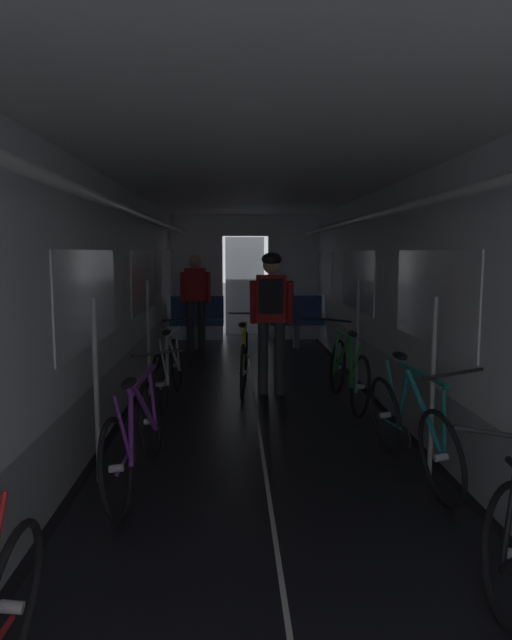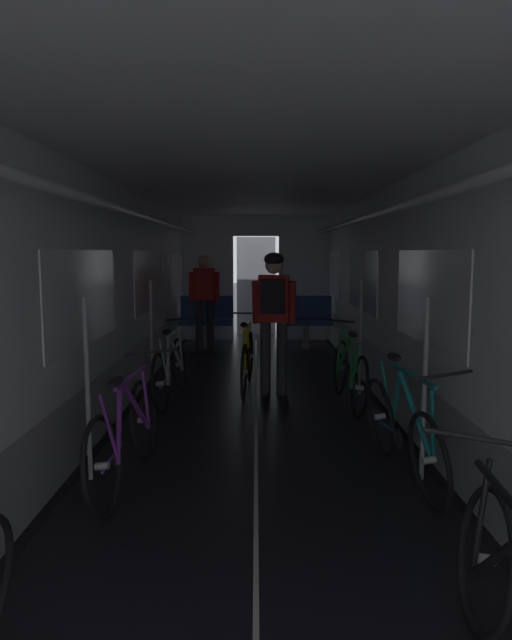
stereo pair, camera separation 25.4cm
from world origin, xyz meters
name	(u,v)px [view 2 (the right image)]	position (x,y,z in m)	size (l,w,h in m)	color
train_car_shell	(256,256)	(0.00, 3.60, 1.70)	(3.14, 12.34, 2.57)	black
bench_seat_far_left	(207,317)	(-0.90, 8.07, 0.57)	(0.98, 0.51, 0.95)	gray
bench_seat_far_right	(305,317)	(0.90, 8.07, 0.57)	(0.98, 0.51, 0.95)	gray
bicycle_teal	(402,429)	(1.12, 2.14, 0.38)	(0.49, 1.69, 0.95)	black
bicycle_green	(349,373)	(1.05, 4.17, 0.38)	(0.44, 1.69, 0.95)	black
bicycle_purple	(125,434)	(-0.97, 2.02, 0.38)	(0.44, 1.69, 0.95)	black
bicycle_silver	(171,369)	(-0.99, 4.35, 0.38)	(0.44, 1.69, 0.95)	black
person_cyclist_aisle	(274,308)	(0.21, 4.65, 1.07)	(0.55, 0.41, 1.73)	#2D2D33
bicycle_yellow_in_aisle	(247,360)	(-0.11, 4.92, 0.38)	(0.44, 1.69, 0.94)	black
person_standing_near_bench	(205,296)	(-0.90, 7.70, 0.98)	(0.53, 0.23, 1.69)	#2D2D33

